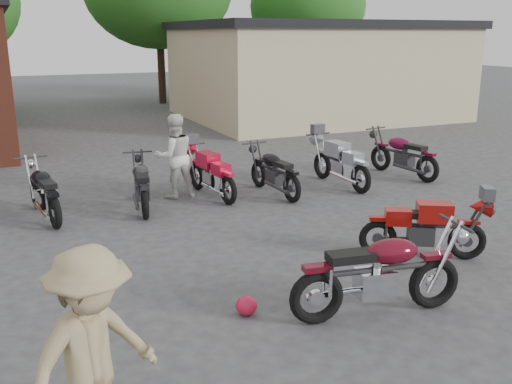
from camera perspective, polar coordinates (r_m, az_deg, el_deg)
name	(u,v)px	position (r m, az deg, el deg)	size (l,w,h in m)	color
ground	(314,307)	(7.33, 5.84, -11.41)	(90.00, 90.00, 0.00)	#38383B
stucco_building	(314,73)	(23.82, 5.84, 11.73)	(10.00, 8.00, 3.50)	tan
tree_2	(159,10)	(28.60, -9.69, 17.54)	(7.04, 7.04, 8.80)	#1B5717
tree_3	(307,24)	(31.59, 5.14, 16.40)	(6.08, 6.08, 7.60)	#1B5717
vintage_motorcycle	(381,268)	(7.01, 12.43, -7.42)	(2.13, 0.70, 1.24)	#580B19
sportbike	(426,225)	(8.97, 16.62, -3.18)	(1.83, 0.60, 1.06)	#9E110D
helmet	(246,306)	(7.07, -0.97, -11.29)	(0.26, 0.26, 0.24)	red
person_light	(175,156)	(11.89, -8.14, 3.57)	(0.85, 0.66, 1.74)	silver
person_tan	(93,356)	(4.76, -15.98, -15.52)	(1.17, 0.67, 1.80)	tan
row_bike_2	(43,189)	(11.18, -20.50, 0.31)	(1.94, 0.64, 1.12)	black
row_bike_3	(141,181)	(11.28, -11.38, 1.04)	(1.87, 0.62, 1.08)	#262528
row_bike_4	(211,171)	(11.92, -4.54, 2.13)	(1.90, 0.63, 1.10)	red
row_bike_5	(274,169)	(12.05, 1.79, 2.31)	(1.89, 0.62, 1.10)	black
row_bike_6	(340,160)	(12.90, 8.40, 3.19)	(2.02, 0.67, 1.17)	gray
row_bike_7	(402,152)	(14.06, 14.44, 3.89)	(2.02, 0.67, 1.17)	#5A0B28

